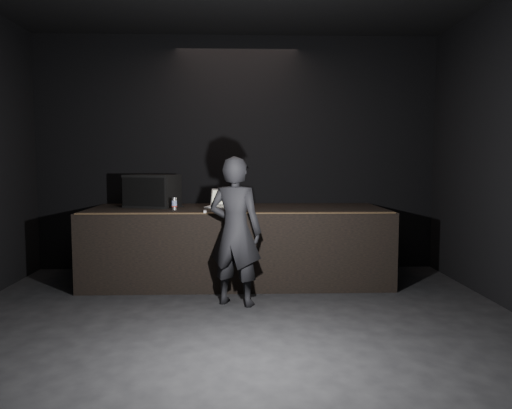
{
  "coord_description": "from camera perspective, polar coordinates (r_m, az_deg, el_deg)",
  "views": [
    {
      "loc": [
        0.03,
        -4.06,
        1.64
      ],
      "look_at": [
        0.24,
        2.3,
        1.08
      ],
      "focal_mm": 35.0,
      "sensor_mm": 36.0,
      "label": 1
    }
  ],
  "objects": [
    {
      "name": "ground",
      "position": [
        4.38,
        -2.29,
        -17.01
      ],
      "size": [
        7.0,
        7.0,
        0.0
      ],
      "primitive_type": "plane",
      "color": "black",
      "rests_on": "ground"
    },
    {
      "name": "room_walls",
      "position": [
        4.08,
        -2.39,
        10.36
      ],
      "size": [
        6.1,
        7.1,
        3.52
      ],
      "color": "black",
      "rests_on": "ground"
    },
    {
      "name": "stage_riser",
      "position": [
        6.89,
        -2.16,
        -4.55
      ],
      "size": [
        4.0,
        1.5,
        1.0
      ],
      "primitive_type": "cube",
      "color": "black",
      "rests_on": "ground"
    },
    {
      "name": "riser_lip",
      "position": [
        6.11,
        -2.2,
        -0.97
      ],
      "size": [
        3.92,
        0.1,
        0.01
      ],
      "primitive_type": "cube",
      "color": "brown",
      "rests_on": "stage_riser"
    },
    {
      "name": "stage_monitor",
      "position": [
        7.1,
        -11.81,
        1.54
      ],
      "size": [
        0.8,
        0.68,
        0.45
      ],
      "rotation": [
        0.0,
        0.0,
        -0.34
      ],
      "color": "black",
      "rests_on": "stage_riser"
    },
    {
      "name": "cable",
      "position": [
        7.16,
        -11.33,
        -0.17
      ],
      "size": [
        0.8,
        0.16,
        0.02
      ],
      "primitive_type": "cylinder",
      "rotation": [
        0.0,
        1.57,
        -0.18
      ],
      "color": "black",
      "rests_on": "stage_riser"
    },
    {
      "name": "laptop",
      "position": [
        6.96,
        -3.99,
        0.23
      ],
      "size": [
        0.44,
        0.42,
        0.25
      ],
      "rotation": [
        0.0,
        0.0,
        -0.31
      ],
      "color": "silver",
      "rests_on": "stage_riser"
    },
    {
      "name": "beer_can",
      "position": [
        6.63,
        -9.33,
        0.09
      ],
      "size": [
        0.07,
        0.07,
        0.16
      ],
      "color": "silver",
      "rests_on": "stage_riser"
    },
    {
      "name": "plastic_cup",
      "position": [
        6.94,
        -2.16,
        0.14
      ],
      "size": [
        0.09,
        0.09,
        0.11
      ],
      "primitive_type": "cylinder",
      "color": "white",
      "rests_on": "stage_riser"
    },
    {
      "name": "wii_remote",
      "position": [
        6.19,
        -5.82,
        -0.82
      ],
      "size": [
        0.05,
        0.17,
        0.03
      ],
      "primitive_type": "cube",
      "rotation": [
        0.0,
        0.0,
        0.09
      ],
      "color": "white",
      "rests_on": "stage_riser"
    },
    {
      "name": "person",
      "position": [
        5.66,
        -2.39,
        -3.07
      ],
      "size": [
        0.72,
        0.6,
        1.69
      ],
      "primitive_type": "imported",
      "rotation": [
        0.0,
        0.0,
        2.77
      ],
      "color": "black",
      "rests_on": "ground"
    }
  ]
}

